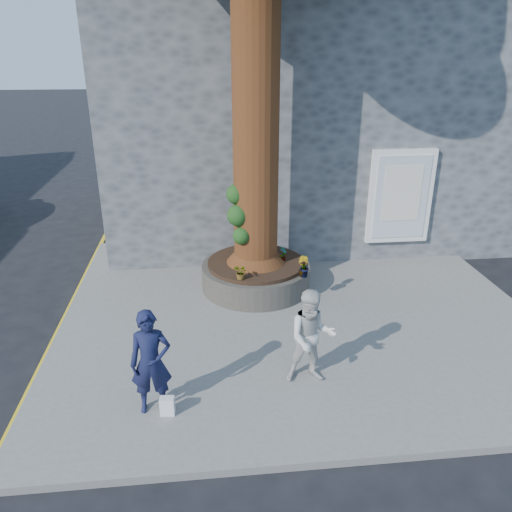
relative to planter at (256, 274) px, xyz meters
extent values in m
plane|color=black|center=(-0.80, -2.00, -0.41)|extent=(120.00, 120.00, 0.00)
cube|color=slate|center=(0.70, -1.00, -0.35)|extent=(9.00, 8.00, 0.12)
cube|color=yellow|center=(-3.85, -1.00, -0.41)|extent=(0.10, 30.00, 0.01)
cube|color=#494C4E|center=(1.70, 5.20, 2.59)|extent=(10.00, 8.00, 6.00)
cube|color=white|center=(3.50, 1.14, 1.29)|extent=(1.50, 0.12, 2.20)
cube|color=silver|center=(3.50, 1.08, 1.29)|extent=(1.25, 0.04, 1.95)
cube|color=silver|center=(3.50, 1.06, 1.39)|extent=(0.90, 0.02, 1.30)
cylinder|color=black|center=(0.00, 0.00, -0.03)|extent=(2.30, 2.30, 0.52)
cylinder|color=black|center=(0.00, 0.00, 0.27)|extent=(2.04, 2.04, 0.08)
cylinder|color=#482112|center=(0.00, 0.00, 4.06)|extent=(0.90, 0.90, 7.50)
cone|color=#482112|center=(0.00, 0.00, 0.66)|extent=(1.24, 1.24, 0.70)
sphere|color=#1E3D14|center=(-0.38, -0.20, 1.41)|extent=(0.44, 0.44, 0.44)
sphere|color=#1E3D14|center=(-0.32, -0.30, 1.01)|extent=(0.36, 0.36, 0.36)
sphere|color=#1E3D14|center=(-0.40, -0.08, 1.81)|extent=(0.40, 0.40, 0.40)
imported|color=#141838|center=(-1.86, -3.75, 0.49)|extent=(0.59, 0.41, 1.57)
imported|color=silver|center=(0.49, -3.33, 0.47)|extent=(0.76, 0.60, 1.53)
cube|color=white|center=(-1.67, -3.90, -0.15)|extent=(0.21, 0.14, 0.28)
imported|color=gray|center=(0.57, -0.08, 0.48)|extent=(0.20, 0.22, 0.34)
imported|color=gray|center=(0.85, -0.85, 0.52)|extent=(0.31, 0.31, 0.41)
imported|color=gray|center=(0.85, -0.85, 0.48)|extent=(0.20, 0.20, 0.34)
imported|color=gray|center=(-0.38, -0.85, 0.46)|extent=(0.36, 0.36, 0.30)
camera|label=1|loc=(-1.04, -9.63, 4.50)|focal=35.00mm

